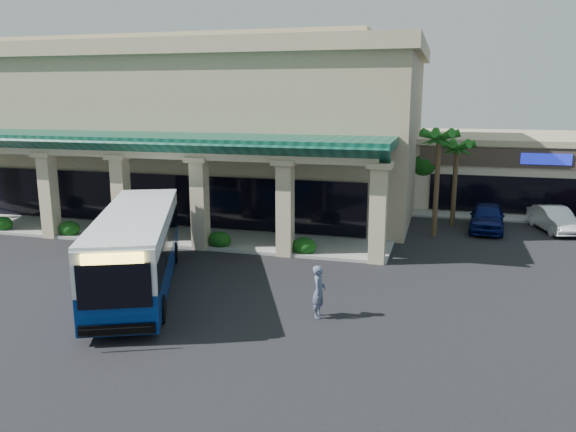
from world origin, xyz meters
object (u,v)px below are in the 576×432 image
(transit_bus, at_px, (138,250))
(car_silver, at_px, (487,217))
(pedestrian, at_px, (319,291))
(car_white, at_px, (554,219))

(transit_bus, height_order, car_silver, transit_bus)
(pedestrian, relative_size, car_silver, 0.41)
(transit_bus, height_order, car_white, transit_bus)
(pedestrian, bearing_deg, car_silver, -20.71)
(car_silver, bearing_deg, transit_bus, -130.62)
(car_silver, bearing_deg, car_white, 16.68)
(transit_bus, relative_size, car_white, 2.65)
(transit_bus, bearing_deg, car_silver, 21.73)
(transit_bus, xyz_separation_m, car_white, (18.13, 15.17, -0.89))
(car_silver, height_order, car_white, car_silver)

